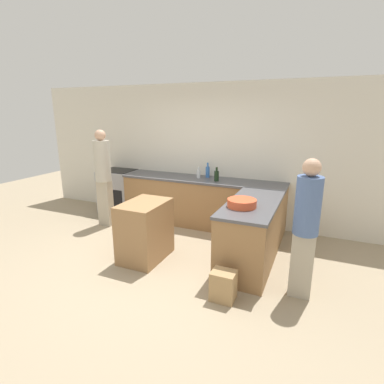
{
  "coord_description": "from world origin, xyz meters",
  "views": [
    {
      "loc": [
        2.07,
        -3.41,
        2.16
      ],
      "look_at": [
        0.3,
        0.63,
        0.98
      ],
      "focal_mm": 28.0,
      "sensor_mm": 36.0,
      "label": 1
    }
  ],
  "objects_px": {
    "paper_bag": "(223,286)",
    "water_bottle_blue": "(208,172)",
    "island_table": "(145,231)",
    "person_at_peninsula": "(306,224)",
    "person_by_range": "(103,174)",
    "vinegar_bottle_clear": "(199,174)",
    "wine_bottle_dark": "(217,176)",
    "mixing_bowl": "(242,203)",
    "range_oven": "(119,191)"
  },
  "relations": [
    {
      "from": "vinegar_bottle_clear",
      "to": "water_bottle_blue",
      "type": "height_order",
      "value": "water_bottle_blue"
    },
    {
      "from": "vinegar_bottle_clear",
      "to": "paper_bag",
      "type": "bearing_deg",
      "value": -60.81
    },
    {
      "from": "vinegar_bottle_clear",
      "to": "wine_bottle_dark",
      "type": "distance_m",
      "value": 0.41
    },
    {
      "from": "water_bottle_blue",
      "to": "vinegar_bottle_clear",
      "type": "bearing_deg",
      "value": -137.95
    },
    {
      "from": "island_table",
      "to": "water_bottle_blue",
      "type": "distance_m",
      "value": 1.92
    },
    {
      "from": "wine_bottle_dark",
      "to": "water_bottle_blue",
      "type": "xyz_separation_m",
      "value": [
        -0.26,
        0.23,
        0.01
      ]
    },
    {
      "from": "mixing_bowl",
      "to": "vinegar_bottle_clear",
      "type": "xyz_separation_m",
      "value": [
        -1.22,
        1.44,
        0.03
      ]
    },
    {
      "from": "person_by_range",
      "to": "paper_bag",
      "type": "relative_size",
      "value": 5.12
    },
    {
      "from": "island_table",
      "to": "range_oven",
      "type": "bearing_deg",
      "value": 136.13
    },
    {
      "from": "mixing_bowl",
      "to": "person_by_range",
      "type": "distance_m",
      "value": 2.93
    },
    {
      "from": "vinegar_bottle_clear",
      "to": "island_table",
      "type": "bearing_deg",
      "value": -95.99
    },
    {
      "from": "water_bottle_blue",
      "to": "person_at_peninsula",
      "type": "relative_size",
      "value": 0.17
    },
    {
      "from": "island_table",
      "to": "mixing_bowl",
      "type": "distance_m",
      "value": 1.52
    },
    {
      "from": "person_by_range",
      "to": "vinegar_bottle_clear",
      "type": "bearing_deg",
      "value": 25.9
    },
    {
      "from": "water_bottle_blue",
      "to": "person_at_peninsula",
      "type": "bearing_deg",
      "value": -44.51
    },
    {
      "from": "island_table",
      "to": "paper_bag",
      "type": "distance_m",
      "value": 1.53
    },
    {
      "from": "water_bottle_blue",
      "to": "island_table",
      "type": "bearing_deg",
      "value": -99.93
    },
    {
      "from": "person_at_peninsula",
      "to": "island_table",
      "type": "bearing_deg",
      "value": 177.74
    },
    {
      "from": "vinegar_bottle_clear",
      "to": "person_by_range",
      "type": "height_order",
      "value": "person_by_range"
    },
    {
      "from": "island_table",
      "to": "paper_bag",
      "type": "relative_size",
      "value": 2.44
    },
    {
      "from": "island_table",
      "to": "person_at_peninsula",
      "type": "bearing_deg",
      "value": -2.26
    },
    {
      "from": "range_oven",
      "to": "person_by_range",
      "type": "bearing_deg",
      "value": -71.37
    },
    {
      "from": "person_by_range",
      "to": "water_bottle_blue",
      "type": "bearing_deg",
      "value": 27.39
    },
    {
      "from": "vinegar_bottle_clear",
      "to": "wine_bottle_dark",
      "type": "height_order",
      "value": "wine_bottle_dark"
    },
    {
      "from": "range_oven",
      "to": "island_table",
      "type": "bearing_deg",
      "value": -43.87
    },
    {
      "from": "island_table",
      "to": "vinegar_bottle_clear",
      "type": "bearing_deg",
      "value": 84.01
    },
    {
      "from": "mixing_bowl",
      "to": "paper_bag",
      "type": "relative_size",
      "value": 1.08
    },
    {
      "from": "vinegar_bottle_clear",
      "to": "wine_bottle_dark",
      "type": "relative_size",
      "value": 0.83
    },
    {
      "from": "person_at_peninsula",
      "to": "person_by_range",
      "type": "bearing_deg",
      "value": 165.33
    },
    {
      "from": "range_oven",
      "to": "island_table",
      "type": "distance_m",
      "value": 2.38
    },
    {
      "from": "island_table",
      "to": "wine_bottle_dark",
      "type": "bearing_deg",
      "value": 69.79
    },
    {
      "from": "water_bottle_blue",
      "to": "paper_bag",
      "type": "distance_m",
      "value": 2.71
    },
    {
      "from": "wine_bottle_dark",
      "to": "person_by_range",
      "type": "xyz_separation_m",
      "value": [
        -2.03,
        -0.69,
        -0.01
      ]
    },
    {
      "from": "mixing_bowl",
      "to": "person_at_peninsula",
      "type": "relative_size",
      "value": 0.23
    },
    {
      "from": "wine_bottle_dark",
      "to": "person_at_peninsula",
      "type": "relative_size",
      "value": 0.15
    },
    {
      "from": "mixing_bowl",
      "to": "water_bottle_blue",
      "type": "bearing_deg",
      "value": 124.66
    },
    {
      "from": "paper_bag",
      "to": "wine_bottle_dark",
      "type": "bearing_deg",
      "value": 111.6
    },
    {
      "from": "vinegar_bottle_clear",
      "to": "person_at_peninsula",
      "type": "distance_m",
      "value": 2.7
    },
    {
      "from": "mixing_bowl",
      "to": "water_bottle_blue",
      "type": "xyz_separation_m",
      "value": [
        -1.08,
        1.57,
        0.06
      ]
    },
    {
      "from": "island_table",
      "to": "vinegar_bottle_clear",
      "type": "relative_size",
      "value": 4.13
    },
    {
      "from": "person_by_range",
      "to": "wine_bottle_dark",
      "type": "bearing_deg",
      "value": 18.68
    },
    {
      "from": "mixing_bowl",
      "to": "person_by_range",
      "type": "relative_size",
      "value": 0.21
    },
    {
      "from": "paper_bag",
      "to": "water_bottle_blue",
      "type": "bearing_deg",
      "value": 115.13
    },
    {
      "from": "vinegar_bottle_clear",
      "to": "paper_bag",
      "type": "relative_size",
      "value": 0.59
    },
    {
      "from": "vinegar_bottle_clear",
      "to": "person_by_range",
      "type": "bearing_deg",
      "value": -154.1
    },
    {
      "from": "wine_bottle_dark",
      "to": "person_by_range",
      "type": "height_order",
      "value": "person_by_range"
    },
    {
      "from": "island_table",
      "to": "wine_bottle_dark",
      "type": "distance_m",
      "value": 1.77
    },
    {
      "from": "wine_bottle_dark",
      "to": "person_at_peninsula",
      "type": "xyz_separation_m",
      "value": [
        1.65,
        -1.65,
        -0.1
      ]
    },
    {
      "from": "vinegar_bottle_clear",
      "to": "mixing_bowl",
      "type": "bearing_deg",
      "value": -49.71
    },
    {
      "from": "person_by_range",
      "to": "person_at_peninsula",
      "type": "relative_size",
      "value": 1.1
    }
  ]
}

